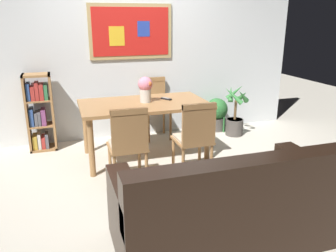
# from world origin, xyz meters

# --- Properties ---
(ground_plane) EXTENTS (12.00, 12.00, 0.00)m
(ground_plane) POSITION_xyz_m (0.00, 0.00, 0.00)
(ground_plane) COLOR beige
(wall_back_with_painting) EXTENTS (5.20, 0.14, 2.60)m
(wall_back_with_painting) POSITION_xyz_m (-0.00, 1.45, 1.31)
(wall_back_with_painting) COLOR silver
(wall_back_with_painting) RESTS_ON ground_plane
(dining_table) EXTENTS (1.61, 0.92, 0.74)m
(dining_table) POSITION_xyz_m (-0.09, 0.47, 0.65)
(dining_table) COLOR #9E7042
(dining_table) RESTS_ON ground_plane
(dining_chair_far_right) EXTENTS (0.40, 0.41, 0.91)m
(dining_chair_far_right) POSITION_xyz_m (0.26, 1.24, 0.54)
(dining_chair_far_right) COLOR #9E7042
(dining_chair_far_right) RESTS_ON ground_plane
(dining_chair_near_right) EXTENTS (0.40, 0.41, 0.91)m
(dining_chair_near_right) POSITION_xyz_m (0.29, -0.32, 0.54)
(dining_chair_near_right) COLOR #9E7042
(dining_chair_near_right) RESTS_ON ground_plane
(dining_chair_near_left) EXTENTS (0.40, 0.41, 0.91)m
(dining_chair_near_left) POSITION_xyz_m (-0.46, -0.30, 0.54)
(dining_chair_near_left) COLOR #9E7042
(dining_chair_near_left) RESTS_ON ground_plane
(leather_couch) EXTENTS (1.80, 0.84, 0.84)m
(leather_couch) POSITION_xyz_m (0.10, -1.50, 0.31)
(leather_couch) COLOR black
(leather_couch) RESTS_ON ground_plane
(bookshelf) EXTENTS (0.36, 0.28, 1.06)m
(bookshelf) POSITION_xyz_m (-1.40, 1.19, 0.52)
(bookshelf) COLOR #9E7042
(bookshelf) RESTS_ON ground_plane
(potted_ivy) EXTENTS (0.36, 0.36, 0.58)m
(potted_ivy) POSITION_xyz_m (1.31, 1.23, 0.28)
(potted_ivy) COLOR #4C4742
(potted_ivy) RESTS_ON ground_plane
(potted_palm) EXTENTS (0.44, 0.46, 0.80)m
(potted_palm) POSITION_xyz_m (1.47, 0.91, 0.30)
(potted_palm) COLOR #4C4742
(potted_palm) RESTS_ON ground_plane
(flower_vase) EXTENTS (0.19, 0.19, 0.33)m
(flower_vase) POSITION_xyz_m (-0.07, 0.50, 0.93)
(flower_vase) COLOR beige
(flower_vase) RESTS_ON dining_table
(tv_remote) EXTENTS (0.12, 0.15, 0.02)m
(tv_remote) POSITION_xyz_m (0.23, 0.55, 0.75)
(tv_remote) COLOR black
(tv_remote) RESTS_ON dining_table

